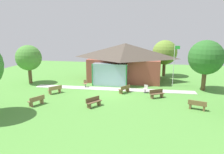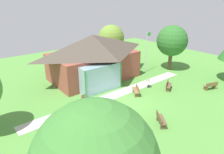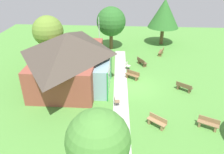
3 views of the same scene
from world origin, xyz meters
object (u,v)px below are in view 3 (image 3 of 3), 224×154
Objects in this scene: bench_front_center at (184,87)px; patio_chair_west at (116,102)px; bench_mid_left at (157,122)px; bench_mid_right at (142,62)px; tree_west_hedge at (98,141)px; tree_east_hedge at (111,22)px; flagpole at (99,36)px; bench_front_left at (208,124)px; tree_far_east at (164,13)px; tree_behind_pavilion_right at (48,31)px; bench_lawn_far_right at (161,52)px; patio_chair_lawn_spare at (128,66)px; bench_rear_near_path at (132,75)px; pavilion at (70,57)px.

bench_front_center is 6.83m from patio_chair_west.
bench_mid_left is 10.78m from bench_mid_right.
tree_west_hedge is 21.21m from tree_east_hedge.
tree_west_hedge is at bearing -12.74° from patio_chair_west.
bench_front_center is (-7.51, -8.80, -2.41)m from flagpole.
patio_chair_west reaches higher than bench_front_left.
tree_far_east is (2.38, -7.12, 0.66)m from tree_east_hedge.
tree_behind_pavilion_right is 0.84× the size of tree_far_east.
tree_east_hedge reaches higher than tree_west_hedge.
tree_behind_pavilion_right is 1.09× the size of tree_west_hedge.
bench_front_left is 0.99× the size of bench_lawn_far_right.
bench_lawn_far_right is (8.89, 0.99, 0.00)m from bench_front_center.
tree_west_hedge is at bearing 19.96° from patio_chair_lawn_spare.
flagpole is 5.30m from patio_chair_lawn_spare.
bench_front_left is 1.79× the size of patio_chair_lawn_spare.
tree_west_hedge is (-17.10, -7.98, -0.24)m from tree_behind_pavilion_right.
bench_mid_right is at bearing 158.69° from bench_front_center.
tree_far_east is at bearing 127.22° from bench_front_center.
tree_behind_pavilion_right is at bearing 116.85° from bench_lawn_far_right.
bench_front_center is 0.26× the size of tree_east_hedge.
flagpole reaches higher than patio_chair_lawn_spare.
bench_lawn_far_right is (14.09, 1.62, 0.00)m from bench_front_left.
tree_east_hedge is at bearing -35.69° from bench_mid_left.
bench_front_center is at bearing -156.06° from bench_lawn_far_right.
tree_behind_pavilion_right reaches higher than patio_chair_west.
bench_rear_near_path is at bearing -143.48° from flagpole.
bench_mid_right and bench_lawn_far_right have the same top height.
bench_lawn_far_right is 1.82× the size of patio_chair_west.
patio_chair_lawn_spare is at bearing -32.21° from bench_front_left.
bench_front_center is 5.24m from bench_front_left.
patio_chair_lawn_spare is at bearing -38.46° from bench_mid_left.
bench_mid_left is at bearing 26.53° from bench_front_left.
patio_chair_west reaches higher than bench_rear_near_path.
tree_east_hedge is at bearing 160.43° from bench_front_center.
tree_east_hedge reaches higher than bench_front_center.
bench_rear_near_path is 1.75× the size of patio_chair_west.
tree_west_hedge is at bearing 165.12° from tree_far_east.
bench_mid_right is 0.27× the size of tree_east_hedge.
bench_lawn_far_right is (7.66, -9.92, -2.21)m from pavilion.
tree_east_hedge is at bearing -19.25° from pavilion.
patio_chair_west is 17.42m from tree_far_east.
patio_chair_lawn_spare is (-3.18, -3.50, -2.40)m from flagpole.
bench_lawn_far_right is 0.29× the size of tree_behind_pavilion_right.
bench_lawn_far_right is at bearing -105.65° from tree_east_hedge.
bench_lawn_far_right is at bearing 131.53° from bench_front_center.
bench_mid_right is 7.33m from tree_east_hedge.
patio_chair_lawn_spare is (2.23, 0.50, 0.01)m from bench_rear_near_path.
pavilion is 1.93× the size of tree_behind_pavilion_right.
tree_behind_pavilion_right is 0.94× the size of tree_east_hedge.
tree_far_east reaches higher than bench_mid_right.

